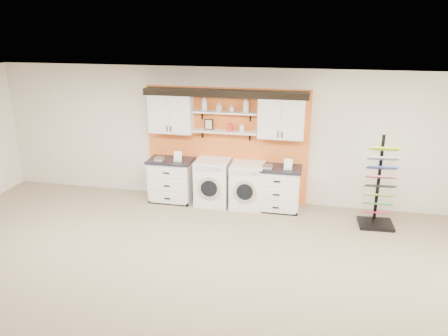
% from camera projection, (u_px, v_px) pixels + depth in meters
% --- Properties ---
extents(floor, '(10.00, 10.00, 0.00)m').
position_uv_depth(floor, '(167.00, 310.00, 5.84)').
color(floor, '#8C775E').
rests_on(floor, ground).
extents(ceiling, '(10.00, 10.00, 0.00)m').
position_uv_depth(ceiling, '(157.00, 102.00, 4.94)').
color(ceiling, white).
rests_on(ceiling, wall_back).
extents(wall_back, '(10.00, 0.00, 10.00)m').
position_uv_depth(wall_back, '(227.00, 135.00, 9.09)').
color(wall_back, beige).
rests_on(wall_back, floor).
extents(accent_panel, '(3.40, 0.07, 2.40)m').
position_uv_depth(accent_panel, '(227.00, 145.00, 9.13)').
color(accent_panel, orange).
rests_on(accent_panel, wall_back).
extents(upper_cabinet_left, '(0.90, 0.35, 0.84)m').
position_uv_depth(upper_cabinet_left, '(171.00, 112.00, 8.97)').
color(upper_cabinet_left, silver).
rests_on(upper_cabinet_left, wall_back).
extents(upper_cabinet_right, '(0.90, 0.35, 0.84)m').
position_uv_depth(upper_cabinet_right, '(281.00, 117.00, 8.53)').
color(upper_cabinet_right, silver).
rests_on(upper_cabinet_right, wall_back).
extents(shelf_lower, '(1.32, 0.28, 0.03)m').
position_uv_depth(shelf_lower, '(225.00, 132.00, 8.87)').
color(shelf_lower, silver).
rests_on(shelf_lower, wall_back).
extents(shelf_upper, '(1.32, 0.28, 0.03)m').
position_uv_depth(shelf_upper, '(225.00, 112.00, 8.74)').
color(shelf_upper, silver).
rests_on(shelf_upper, wall_back).
extents(crown_molding, '(3.30, 0.41, 0.13)m').
position_uv_depth(crown_molding, '(225.00, 92.00, 8.62)').
color(crown_molding, black).
rests_on(crown_molding, wall_back).
extents(picture_frame, '(0.18, 0.02, 0.22)m').
position_uv_depth(picture_frame, '(209.00, 124.00, 8.94)').
color(picture_frame, black).
rests_on(picture_frame, shelf_lower).
extents(canister_red, '(0.11, 0.11, 0.16)m').
position_uv_depth(canister_red, '(230.00, 127.00, 8.82)').
color(canister_red, red).
rests_on(canister_red, shelf_lower).
extents(canister_cream, '(0.10, 0.10, 0.14)m').
position_uv_depth(canister_cream, '(242.00, 128.00, 8.77)').
color(canister_cream, silver).
rests_on(canister_cream, shelf_lower).
extents(base_cabinet_left, '(0.93, 0.66, 0.91)m').
position_uv_depth(base_cabinet_left, '(171.00, 180.00, 9.28)').
color(base_cabinet_left, silver).
rests_on(base_cabinet_left, floor).
extents(base_cabinet_right, '(0.92, 0.66, 0.90)m').
position_uv_depth(base_cabinet_right, '(278.00, 188.00, 8.85)').
color(base_cabinet_right, silver).
rests_on(base_cabinet_right, floor).
extents(washer, '(0.68, 0.71, 0.96)m').
position_uv_depth(washer, '(213.00, 182.00, 9.10)').
color(washer, white).
rests_on(washer, floor).
extents(dryer, '(0.66, 0.71, 0.93)m').
position_uv_depth(dryer, '(247.00, 185.00, 8.96)').
color(dryer, white).
rests_on(dryer, floor).
extents(sample_rack, '(0.65, 0.55, 1.72)m').
position_uv_depth(sample_rack, '(378.00, 199.00, 8.09)').
color(sample_rack, black).
rests_on(sample_rack, floor).
extents(soap_bottle_a, '(0.12, 0.12, 0.32)m').
position_uv_depth(soap_bottle_a, '(204.00, 103.00, 8.77)').
color(soap_bottle_a, silver).
rests_on(soap_bottle_a, shelf_upper).
extents(soap_bottle_b, '(0.11, 0.11, 0.18)m').
position_uv_depth(soap_bottle_b, '(219.00, 107.00, 8.73)').
color(soap_bottle_b, silver).
rests_on(soap_bottle_b, shelf_upper).
extents(soap_bottle_c, '(0.14, 0.14, 0.15)m').
position_uv_depth(soap_bottle_c, '(232.00, 108.00, 8.68)').
color(soap_bottle_c, silver).
rests_on(soap_bottle_c, shelf_upper).
extents(soap_bottle_d, '(0.13, 0.13, 0.33)m').
position_uv_depth(soap_bottle_d, '(246.00, 104.00, 8.60)').
color(soap_bottle_d, silver).
rests_on(soap_bottle_d, shelf_upper).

